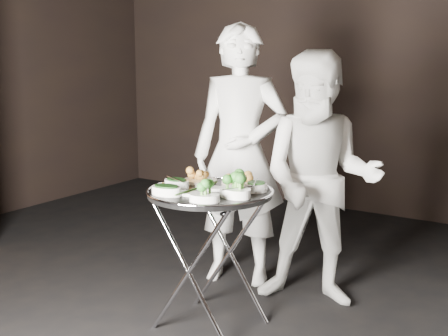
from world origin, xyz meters
The scene contains 15 objects.
wall_back centered at (0.00, 3.52, 1.50)m, with size 6.00×0.05×3.00m, color black.
tray_stand centered at (0.21, 0.45, 0.46)m, with size 0.56×0.48×0.82m.
serving_tray centered at (0.21, 0.45, 0.83)m, with size 0.74×0.74×0.04m.
potato_plate_a centered at (0.03, 0.60, 0.87)m, with size 0.21×0.21×0.08m.
potato_plate_b centered at (0.28, 0.66, 0.87)m, with size 0.21×0.21×0.08m.
greens_bowl centered at (0.45, 0.58, 0.88)m, with size 0.13×0.13×0.08m.
asparagus_plate_a centered at (0.20, 0.46, 0.86)m, with size 0.19×0.13×0.04m.
asparagus_plate_b centered at (0.18, 0.29, 0.86)m, with size 0.17×0.10×0.03m.
spinach_bowl_a centered at (0.00, 0.41, 0.87)m, with size 0.18×0.12×0.07m.
spinach_bowl_b centered at (0.07, 0.22, 0.88)m, with size 0.19×0.13×0.08m.
broccoli_bowl_a centered at (0.42, 0.40, 0.88)m, with size 0.23×0.19×0.08m.
broccoli_bowl_b centered at (0.34, 0.21, 0.87)m, with size 0.20×0.17×0.07m.
serving_utensils centered at (0.23, 0.52, 0.89)m, with size 0.59×0.45×0.01m.
waiter_left centered at (-0.05, 1.21, 0.91)m, with size 0.67×0.44×1.83m, color silver.
waiter_right centered at (0.60, 1.13, 0.82)m, with size 0.80×0.62×1.65m, color silver.
Camera 1 is at (2.22, -2.46, 1.67)m, focal length 50.00 mm.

